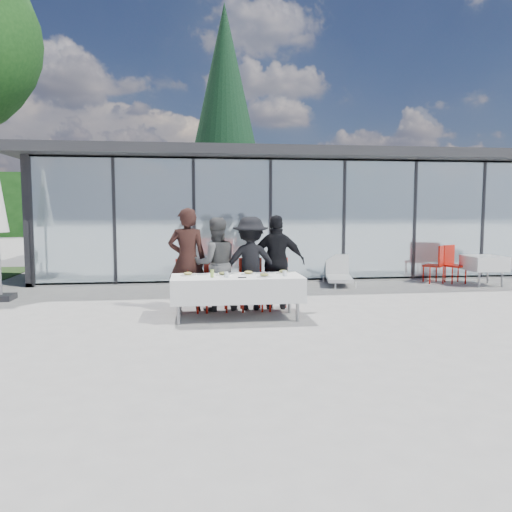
{
  "coord_description": "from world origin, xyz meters",
  "views": [
    {
      "loc": [
        -0.99,
        -8.62,
        1.9
      ],
      "look_at": [
        0.29,
        1.2,
        0.97
      ],
      "focal_mm": 35.0,
      "sensor_mm": 36.0,
      "label": 1
    }
  ],
  "objects_px": {
    "diner_d": "(277,262)",
    "spare_chair_b": "(437,262)",
    "diner_a": "(187,260)",
    "diner_chair_d": "(277,281)",
    "diner_c": "(251,263)",
    "plate_a": "(188,274)",
    "diner_chair_a": "(188,283)",
    "plate_b": "(223,274)",
    "juice_bottle": "(212,273)",
    "plate_extra": "(264,276)",
    "conifer_tree": "(225,113)",
    "folded_eyeglasses": "(242,277)",
    "diner_chair_b": "(216,282)",
    "spare_table_right": "(484,263)",
    "lounger": "(338,274)",
    "diner_chair_c": "(251,281)",
    "diner_b": "(216,264)",
    "plate_c": "(248,273)",
    "plate_d": "(283,272)",
    "dining_table": "(237,288)"
  },
  "relations": [
    {
      "from": "lounger",
      "to": "diner_a",
      "type": "bearing_deg",
      "value": -142.73
    },
    {
      "from": "plate_b",
      "to": "diner_chair_c",
      "type": "bearing_deg",
      "value": 49.77
    },
    {
      "from": "diner_chair_c",
      "to": "plate_extra",
      "type": "distance_m",
      "value": 1.0
    },
    {
      "from": "dining_table",
      "to": "juice_bottle",
      "type": "distance_m",
      "value": 0.53
    },
    {
      "from": "diner_d",
      "to": "folded_eyeglasses",
      "type": "xyz_separation_m",
      "value": [
        -0.78,
        -1.04,
        -0.14
      ]
    },
    {
      "from": "diner_chair_a",
      "to": "plate_b",
      "type": "xyz_separation_m",
      "value": [
        0.62,
        -0.67,
        0.24
      ]
    },
    {
      "from": "juice_bottle",
      "to": "plate_extra",
      "type": "bearing_deg",
      "value": -5.74
    },
    {
      "from": "plate_b",
      "to": "juice_bottle",
      "type": "relative_size",
      "value": 1.97
    },
    {
      "from": "dining_table",
      "to": "diner_c",
      "type": "height_order",
      "value": "diner_c"
    },
    {
      "from": "diner_chair_a",
      "to": "plate_c",
      "type": "relative_size",
      "value": 3.69
    },
    {
      "from": "plate_c",
      "to": "spare_table_right",
      "type": "distance_m",
      "value": 6.88
    },
    {
      "from": "diner_a",
      "to": "diner_d",
      "type": "xyz_separation_m",
      "value": [
        1.7,
        0.0,
        -0.07
      ]
    },
    {
      "from": "plate_b",
      "to": "lounger",
      "type": "relative_size",
      "value": 0.19
    },
    {
      "from": "diner_c",
      "to": "spare_chair_b",
      "type": "height_order",
      "value": "diner_c"
    },
    {
      "from": "diner_chair_d",
      "to": "folded_eyeglasses",
      "type": "height_order",
      "value": "diner_chair_d"
    },
    {
      "from": "diner_chair_b",
      "to": "spare_chair_b",
      "type": "bearing_deg",
      "value": 25.29
    },
    {
      "from": "diner_c",
      "to": "folded_eyeglasses",
      "type": "bearing_deg",
      "value": 82.28
    },
    {
      "from": "diner_c",
      "to": "diner_chair_d",
      "type": "xyz_separation_m",
      "value": [
        0.51,
        -0.03,
        -0.34
      ]
    },
    {
      "from": "diner_a",
      "to": "diner_chair_d",
      "type": "xyz_separation_m",
      "value": [
        1.7,
        -0.03,
        -0.42
      ]
    },
    {
      "from": "lounger",
      "to": "diner_b",
      "type": "bearing_deg",
      "value": -138.51
    },
    {
      "from": "diner_chair_b",
      "to": "spare_table_right",
      "type": "height_order",
      "value": "diner_chair_b"
    },
    {
      "from": "spare_table_right",
      "to": "diner_chair_c",
      "type": "bearing_deg",
      "value": -159.84
    },
    {
      "from": "diner_b",
      "to": "plate_a",
      "type": "xyz_separation_m",
      "value": [
        -0.51,
        -0.65,
        -0.1
      ]
    },
    {
      "from": "diner_d",
      "to": "spare_chair_b",
      "type": "xyz_separation_m",
      "value": [
        4.64,
        2.72,
        -0.36
      ]
    },
    {
      "from": "diner_d",
      "to": "lounger",
      "type": "xyz_separation_m",
      "value": [
        2.08,
        2.87,
        -0.64
      ]
    },
    {
      "from": "diner_chair_d",
      "to": "spare_chair_b",
      "type": "bearing_deg",
      "value": 30.6
    },
    {
      "from": "conifer_tree",
      "to": "plate_extra",
      "type": "bearing_deg",
      "value": -91.14
    },
    {
      "from": "lounger",
      "to": "conifer_tree",
      "type": "distance_m",
      "value": 11.26
    },
    {
      "from": "plate_b",
      "to": "spare_table_right",
      "type": "xyz_separation_m",
      "value": [
        6.71,
        2.92,
        -0.22
      ]
    },
    {
      "from": "diner_c",
      "to": "conifer_tree",
      "type": "xyz_separation_m",
      "value": [
        0.38,
        12.32,
        5.11
      ]
    },
    {
      "from": "plate_a",
      "to": "conifer_tree",
      "type": "xyz_separation_m",
      "value": [
        1.55,
        12.97,
        5.21
      ]
    },
    {
      "from": "plate_c",
      "to": "lounger",
      "type": "relative_size",
      "value": 0.19
    },
    {
      "from": "diner_b",
      "to": "plate_a",
      "type": "bearing_deg",
      "value": 43.24
    },
    {
      "from": "plate_extra",
      "to": "juice_bottle",
      "type": "height_order",
      "value": "juice_bottle"
    },
    {
      "from": "plate_extra",
      "to": "spare_chair_b",
      "type": "bearing_deg",
      "value": 36.39
    },
    {
      "from": "spare_table_right",
      "to": "diner_c",
      "type": "bearing_deg",
      "value": -160.08
    },
    {
      "from": "plate_b",
      "to": "plate_c",
      "type": "bearing_deg",
      "value": 8.95
    },
    {
      "from": "plate_c",
      "to": "diner_c",
      "type": "bearing_deg",
      "value": 79.51
    },
    {
      "from": "diner_chair_b",
      "to": "plate_d",
      "type": "height_order",
      "value": "diner_chair_b"
    },
    {
      "from": "diner_chair_d",
      "to": "plate_extra",
      "type": "height_order",
      "value": "diner_chair_d"
    },
    {
      "from": "conifer_tree",
      "to": "plate_a",
      "type": "bearing_deg",
      "value": -96.82
    },
    {
      "from": "diner_chair_d",
      "to": "lounger",
      "type": "bearing_deg",
      "value": 54.37
    },
    {
      "from": "diner_c",
      "to": "plate_extra",
      "type": "relative_size",
      "value": 6.67
    },
    {
      "from": "diner_chair_a",
      "to": "lounger",
      "type": "xyz_separation_m",
      "value": [
        3.78,
        2.9,
        -0.28
      ]
    },
    {
      "from": "diner_chair_d",
      "to": "plate_c",
      "type": "xyz_separation_m",
      "value": [
        -0.62,
        -0.6,
        0.24
      ]
    },
    {
      "from": "dining_table",
      "to": "diner_chair_b",
      "type": "relative_size",
      "value": 2.32
    },
    {
      "from": "diner_c",
      "to": "plate_a",
      "type": "distance_m",
      "value": 1.35
    },
    {
      "from": "diner_chair_a",
      "to": "plate_extra",
      "type": "bearing_deg",
      "value": -36.59
    },
    {
      "from": "conifer_tree",
      "to": "spare_table_right",
      "type": "bearing_deg",
      "value": -60.27
    },
    {
      "from": "diner_chair_d",
      "to": "juice_bottle",
      "type": "bearing_deg",
      "value": -145.43
    }
  ]
}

